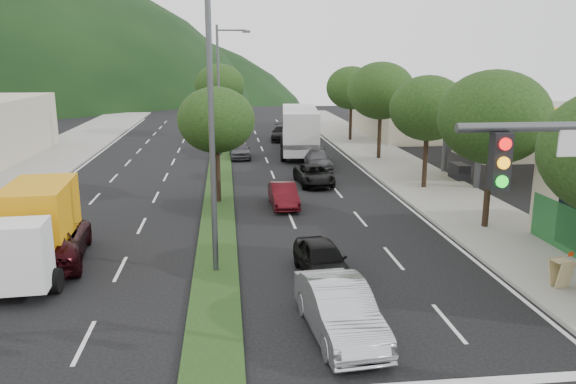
{
  "coord_description": "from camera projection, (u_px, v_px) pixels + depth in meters",
  "views": [
    {
      "loc": [
        0.48,
        -11.16,
        7.52
      ],
      "look_at": [
        2.93,
        10.92,
        2.22
      ],
      "focal_mm": 35.0,
      "sensor_mm": 36.0,
      "label": 1
    }
  ],
  "objects": [
    {
      "name": "sidewalk_right",
      "position": [
        405.0,
        171.0,
        37.98
      ],
      "size": [
        5.0,
        90.0,
        0.15
      ],
      "primitive_type": "cube",
      "color": "gray",
      "rests_on": "ground"
    },
    {
      "name": "sidewalk_left",
      "position": [
        12.0,
        180.0,
        35.24
      ],
      "size": [
        6.0,
        90.0,
        0.15
      ],
      "primitive_type": "cube",
      "color": "gray",
      "rests_on": "ground"
    },
    {
      "name": "median",
      "position": [
        220.0,
        167.0,
        39.54
      ],
      "size": [
        1.6,
        56.0,
        0.12
      ],
      "primitive_type": "cube",
      "color": "#1A3513",
      "rests_on": "ground"
    },
    {
      "name": "gas_canopy",
      "position": [
        526.0,
        106.0,
        34.71
      ],
      "size": [
        12.2,
        8.2,
        5.25
      ],
      "color": "silver",
      "rests_on": "ground"
    },
    {
      "name": "bldg_right_far",
      "position": [
        415.0,
        109.0,
        56.51
      ],
      "size": [
        10.0,
        16.0,
        5.2
      ],
      "primitive_type": "cube",
      "color": "beige",
      "rests_on": "ground"
    },
    {
      "name": "tree_r_b",
      "position": [
        494.0,
        117.0,
        24.2
      ],
      "size": [
        4.8,
        4.8,
        6.94
      ],
      "color": "black",
      "rests_on": "sidewalk_right"
    },
    {
      "name": "tree_r_c",
      "position": [
        428.0,
        108.0,
        32.0
      ],
      "size": [
        4.4,
        4.4,
        6.48
      ],
      "color": "black",
      "rests_on": "sidewalk_right"
    },
    {
      "name": "tree_r_d",
      "position": [
        381.0,
        91.0,
        41.57
      ],
      "size": [
        5.0,
        5.0,
        7.17
      ],
      "color": "black",
      "rests_on": "sidewalk_right"
    },
    {
      "name": "tree_r_e",
      "position": [
        351.0,
        88.0,
        51.31
      ],
      "size": [
        4.6,
        4.6,
        6.71
      ],
      "color": "black",
      "rests_on": "sidewalk_right"
    },
    {
      "name": "tree_med_near",
      "position": [
        216.0,
        120.0,
        28.86
      ],
      "size": [
        4.0,
        4.0,
        6.02
      ],
      "color": "black",
      "rests_on": "median"
    },
    {
      "name": "tree_med_far",
      "position": [
        220.0,
        85.0,
        53.86
      ],
      "size": [
        4.8,
        4.8,
        6.94
      ],
      "color": "black",
      "rests_on": "median"
    },
    {
      "name": "streetlight_near",
      "position": [
        217.0,
        117.0,
        18.94
      ],
      "size": [
        2.6,
        0.25,
        10.0
      ],
      "color": "#47494C",
      "rests_on": "ground"
    },
    {
      "name": "streetlight_mid",
      "position": [
        221.0,
        84.0,
        43.11
      ],
      "size": [
        2.6,
        0.25,
        10.0
      ],
      "color": "#47494C",
      "rests_on": "ground"
    },
    {
      "name": "sedan_silver",
      "position": [
        340.0,
        310.0,
        15.49
      ],
      "size": [
        2.04,
        4.73,
        1.51
      ],
      "primitive_type": "imported",
      "rotation": [
        0.0,
        0.0,
        0.1
      ],
      "color": "#ADB0B5",
      "rests_on": "ground"
    },
    {
      "name": "suv_maroon",
      "position": [
        50.0,
        241.0,
        21.18
      ],
      "size": [
        3.34,
        5.98,
        1.58
      ],
      "primitive_type": "imported",
      "rotation": [
        0.0,
        0.0,
        3.27
      ],
      "color": "black",
      "rests_on": "ground"
    },
    {
      "name": "car_queue_a",
      "position": [
        322.0,
        259.0,
        19.72
      ],
      "size": [
        1.9,
        3.89,
        1.28
      ],
      "primitive_type": "imported",
      "rotation": [
        0.0,
        0.0,
        0.11
      ],
      "color": "black",
      "rests_on": "ground"
    },
    {
      "name": "car_queue_b",
      "position": [
        318.0,
        160.0,
        39.13
      ],
      "size": [
        1.91,
        4.31,
        1.23
      ],
      "primitive_type": "imported",
      "rotation": [
        0.0,
        0.0,
        -0.04
      ],
      "color": "#48474C",
      "rests_on": "ground"
    },
    {
      "name": "car_queue_c",
      "position": [
        283.0,
        195.0,
        29.09
      ],
      "size": [
        1.38,
        3.72,
        1.21
      ],
      "primitive_type": "imported",
      "rotation": [
        0.0,
        0.0,
        0.03
      ],
      "color": "#460B11",
      "rests_on": "ground"
    },
    {
      "name": "car_queue_d",
      "position": [
        314.0,
        175.0,
        34.19
      ],
      "size": [
        2.21,
        4.38,
        1.19
      ],
      "primitive_type": "imported",
      "rotation": [
        0.0,
        0.0,
        0.06
      ],
      "color": "black",
      "rests_on": "ground"
    },
    {
      "name": "car_queue_e",
      "position": [
        240.0,
        149.0,
        43.38
      ],
      "size": [
        1.66,
        3.93,
        1.33
      ],
      "primitive_type": "imported",
      "rotation": [
        0.0,
        0.0,
        0.03
      ],
      "color": "#4D4C51",
      "rests_on": "ground"
    },
    {
      "name": "car_queue_f",
      "position": [
        282.0,
        133.0,
        52.78
      ],
      "size": [
        2.5,
        4.88,
        1.35
      ],
      "primitive_type": "imported",
      "rotation": [
        0.0,
        0.0,
        -0.13
      ],
      "color": "black",
      "rests_on": "ground"
    },
    {
      "name": "box_truck",
      "position": [
        36.0,
        232.0,
        20.18
      ],
      "size": [
        2.75,
        6.3,
        3.04
      ],
      "rotation": [
        0.0,
        0.0,
        3.21
      ],
      "color": "silver",
      "rests_on": "ground"
    },
    {
      "name": "motorhome",
      "position": [
        300.0,
        130.0,
        44.87
      ],
      "size": [
        3.83,
        9.77,
        3.66
      ],
      "rotation": [
        0.0,
        0.0,
        -0.1
      ],
      "color": "silver",
      "rests_on": "ground"
    },
    {
      "name": "a_frame_sign",
      "position": [
        561.0,
        271.0,
        18.47
      ],
      "size": [
        0.68,
        0.74,
        1.26
      ],
      "rotation": [
        0.0,
        0.0,
        0.2
      ],
      "color": "tan",
      "rests_on": "sidewalk_right"
    }
  ]
}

